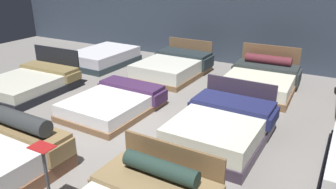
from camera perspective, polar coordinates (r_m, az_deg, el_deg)
The scene contains 9 objects.
ground_plane at distance 5.94m, azimuth -3.33°, elevation -7.09°, with size 18.00×18.00×0.02m, color gray.
showroom_back_wall at distance 10.04m, azimuth 12.94°, elevation 14.82°, with size 18.00×0.06×3.50m, color #333D4C.
bed_4 at distance 8.47m, azimuth -22.90°, elevation 1.81°, with size 1.66×2.04×0.90m.
bed_5 at distance 6.85m, azimuth -9.45°, elevation -1.49°, with size 1.57×1.97×0.44m.
bed_6 at distance 5.69m, azimuth 9.37°, elevation -5.65°, with size 1.54×1.97×0.86m.
bed_8 at distance 10.25m, azimuth -11.20°, elevation 6.38°, with size 1.50×2.07×0.46m.
bed_9 at distance 9.03m, azimuth 0.94°, elevation 4.89°, with size 1.61×2.21×0.83m.
bed_10 at distance 8.24m, azimuth 15.94°, elevation 2.41°, with size 1.67×2.06×0.93m.
price_sign at distance 4.33m, azimuth -20.14°, elevation -15.06°, with size 0.28×0.24×0.92m.
Camera 1 is at (2.83, -4.39, 2.83)m, focal length 34.91 mm.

